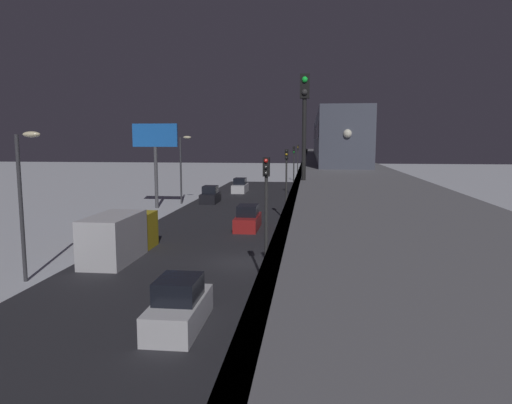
% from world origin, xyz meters
% --- Properties ---
extents(ground_plane, '(240.00, 240.00, 0.00)m').
position_xyz_m(ground_plane, '(0.00, 0.00, 0.00)').
color(ground_plane, silver).
extents(avenue_asphalt, '(11.00, 108.65, 0.01)m').
position_xyz_m(avenue_asphalt, '(4.22, 0.00, 0.00)').
color(avenue_asphalt, '#28282D').
rests_on(avenue_asphalt, ground_plane).
extents(elevated_railway, '(5.00, 108.65, 5.69)m').
position_xyz_m(elevated_railway, '(-5.76, 0.00, 4.92)').
color(elevated_railway, slate).
rests_on(elevated_railway, ground_plane).
extents(subway_train, '(2.94, 36.87, 3.40)m').
position_xyz_m(subway_train, '(-5.85, -16.22, 7.47)').
color(subway_train, '#4C5160').
rests_on(subway_train, elevated_railway).
extents(rail_signal, '(0.36, 0.41, 4.00)m').
position_xyz_m(rail_signal, '(-3.71, 8.86, 8.41)').
color(rail_signal, black).
rests_on(rail_signal, elevated_railway).
extents(sedan_black, '(1.80, 4.02, 1.97)m').
position_xyz_m(sedan_black, '(7.42, -26.19, 0.80)').
color(sedan_black, black).
rests_on(sedan_black, ground_plane).
extents(sedan_white, '(1.80, 4.25, 1.97)m').
position_xyz_m(sedan_white, '(1.02, 9.96, 0.80)').
color(sedan_white, silver).
rests_on(sedan_white, ground_plane).
extents(sedan_white_2, '(1.80, 4.74, 1.97)m').
position_xyz_m(sedan_white_2, '(5.62, -37.59, 0.80)').
color(sedan_white_2, silver).
rests_on(sedan_white_2, ground_plane).
extents(sedan_red, '(1.80, 4.53, 1.97)m').
position_xyz_m(sedan_red, '(1.02, -10.59, 0.80)').
color(sedan_red, '#A51E1E').
rests_on(sedan_red, ground_plane).
extents(box_truck, '(2.40, 7.40, 2.80)m').
position_xyz_m(box_truck, '(7.62, -0.38, 1.35)').
color(box_truck, gold).
rests_on(box_truck, ground_plane).
extents(traffic_light_near, '(0.32, 0.44, 6.40)m').
position_xyz_m(traffic_light_near, '(-1.88, 4.68, 4.20)').
color(traffic_light_near, '#2D2D2D').
rests_on(traffic_light_near, ground_plane).
extents(traffic_light_mid, '(0.32, 0.44, 6.40)m').
position_xyz_m(traffic_light_mid, '(-1.88, -14.96, 4.20)').
color(traffic_light_mid, '#2D2D2D').
rests_on(traffic_light_mid, ground_plane).
extents(traffic_light_far, '(0.32, 0.44, 6.40)m').
position_xyz_m(traffic_light_far, '(-1.88, -34.60, 4.20)').
color(traffic_light_far, '#2D2D2D').
rests_on(traffic_light_far, ground_plane).
extents(traffic_light_distant, '(0.32, 0.44, 6.40)m').
position_xyz_m(traffic_light_distant, '(-1.88, -54.23, 4.20)').
color(traffic_light_distant, '#2D2D2D').
rests_on(traffic_light_distant, ground_plane).
extents(commercial_billboard, '(4.80, 0.36, 8.90)m').
position_xyz_m(commercial_billboard, '(12.21, -21.37, 6.83)').
color(commercial_billboard, '#4C4C51').
rests_on(commercial_billboard, ground_plane).
extents(street_lamp_near, '(1.35, 0.44, 7.65)m').
position_xyz_m(street_lamp_near, '(10.29, 5.00, 4.81)').
color(street_lamp_near, '#38383D').
rests_on(street_lamp_near, ground_plane).
extents(street_lamp_far, '(1.35, 0.44, 7.65)m').
position_xyz_m(street_lamp_far, '(10.29, -25.00, 4.81)').
color(street_lamp_far, '#38383D').
rests_on(street_lamp_far, ground_plane).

